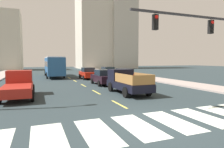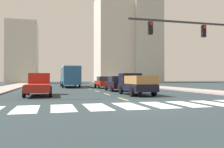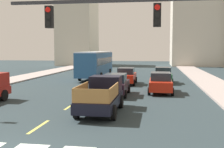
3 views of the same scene
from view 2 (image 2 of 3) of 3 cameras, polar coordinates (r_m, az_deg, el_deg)
ground_plane at (r=13.30m, az=7.84°, el=-7.60°), size 160.00×160.00×0.00m
sidewalk_right at (r=34.30m, az=13.58°, el=-3.33°), size 3.46×110.00×0.15m
crosswalk_stripe_1 at (r=12.36m, az=-20.28°, el=-8.05°), size 1.22×3.20×0.01m
crosswalk_stripe_2 at (r=12.32m, az=-11.91°, el=-8.11°), size 1.22×3.20×0.01m
crosswalk_stripe_3 at (r=12.53m, az=-3.66°, el=-8.00°), size 1.22×3.20×0.01m
crosswalk_stripe_4 at (r=12.99m, az=4.16°, el=-7.75°), size 1.22×3.20×0.01m
crosswalk_stripe_5 at (r=13.66m, az=11.32°, el=-7.40°), size 1.22×3.20×0.01m
crosswalk_stripe_6 at (r=14.52m, az=17.71°, el=-6.98°), size 1.22×3.20×0.01m
crosswalk_stripe_7 at (r=15.55m, az=23.31°, el=-6.55°), size 1.22×3.20×0.01m
lane_dash_0 at (r=17.04m, az=2.66°, el=-6.11°), size 0.16×2.40×0.01m
lane_dash_1 at (r=21.85m, az=-1.25°, el=-4.96°), size 0.16×2.40×0.01m
lane_dash_2 at (r=26.73m, az=-3.74°, el=-4.21°), size 0.16×2.40×0.01m
lane_dash_3 at (r=31.65m, az=-5.45°, el=-3.69°), size 0.16×2.40×0.01m
lane_dash_4 at (r=36.59m, az=-6.70°, el=-3.30°), size 0.16×2.40×0.01m
lane_dash_5 at (r=41.54m, az=-7.65°, el=-3.01°), size 0.16×2.40×0.01m
lane_dash_6 at (r=46.51m, az=-8.40°, el=-2.78°), size 0.16×2.40×0.01m
lane_dash_7 at (r=51.48m, az=-9.00°, el=-2.59°), size 0.16×2.40×0.01m
pickup_stakebed at (r=21.32m, az=5.53°, el=-2.54°), size 2.18×5.20×1.96m
pickup_dark at (r=21.16m, az=-17.44°, el=-2.56°), size 2.18×5.20×1.96m
city_bus at (r=38.83m, az=-10.28°, el=-0.27°), size 2.72×10.80×3.32m
sedan_mid at (r=34.05m, az=-2.15°, el=-2.05°), size 2.02×4.40×1.72m
sedan_near_right at (r=26.90m, az=1.11°, el=-2.36°), size 2.02×4.40×1.72m
sedan_far at (r=36.65m, az=3.05°, el=-1.96°), size 2.02×4.40×1.72m
sedan_near_left at (r=29.78m, az=6.64°, el=-2.21°), size 2.02×4.40×1.72m
traffic_signal_gantry at (r=18.68m, az=24.54°, el=7.48°), size 10.30×0.27×6.00m
tower_tall_centre at (r=73.69m, az=0.60°, el=8.26°), size 11.11×11.17×26.49m
block_mid_left at (r=69.16m, az=-20.95°, el=4.78°), size 7.85×9.69×16.60m
block_mid_right at (r=75.67m, az=7.68°, el=8.16°), size 8.93×11.05×26.86m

